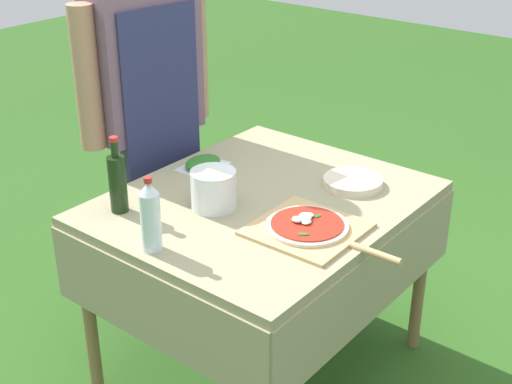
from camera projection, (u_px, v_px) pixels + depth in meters
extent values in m
plane|color=#2D5B1E|center=(262.00, 365.00, 2.91)|extent=(12.00, 12.00, 0.00)
cube|color=gray|center=(263.00, 203.00, 2.58)|extent=(1.14, 0.95, 0.04)
cube|color=gray|center=(375.00, 285.00, 2.38)|extent=(1.14, 0.01, 0.28)
cube|color=gray|center=(171.00, 204.00, 2.92)|extent=(1.14, 0.01, 0.28)
cube|color=gray|center=(151.00, 311.00, 2.25)|extent=(0.01, 0.95, 0.28)
cube|color=gray|center=(345.00, 188.00, 3.06)|extent=(0.01, 0.95, 0.28)
cylinder|color=olive|center=(421.00, 272.00, 2.88)|extent=(0.05, 0.05, 0.73)
cylinder|color=olive|center=(89.00, 312.00, 2.63)|extent=(0.05, 0.05, 0.73)
cylinder|color=olive|center=(260.00, 212.00, 3.34)|extent=(0.05, 0.05, 0.73)
cylinder|color=#333D56|center=(170.00, 214.00, 3.21)|extent=(0.12, 0.12, 0.84)
cylinder|color=#333D56|center=(140.00, 226.00, 3.11)|extent=(0.12, 0.12, 0.84)
cube|color=#6B5166|center=(144.00, 58.00, 2.84)|extent=(0.47, 0.25, 0.63)
cube|color=navy|center=(163.00, 120.00, 2.88)|extent=(0.36, 0.05, 0.91)
cylinder|color=#A37A5B|center=(196.00, 53.00, 3.02)|extent=(0.10, 0.10, 0.56)
cylinder|color=#A37A5B|center=(87.00, 79.00, 2.69)|extent=(0.10, 0.10, 0.56)
cube|color=tan|center=(307.00, 229.00, 2.36)|extent=(0.34, 0.34, 0.01)
cylinder|color=tan|center=(375.00, 253.00, 2.22)|extent=(0.03, 0.18, 0.02)
cylinder|color=beige|center=(307.00, 226.00, 2.35)|extent=(0.28, 0.28, 0.01)
cylinder|color=#B22819|center=(307.00, 223.00, 2.35)|extent=(0.24, 0.24, 0.00)
ellipsoid|color=white|center=(308.00, 215.00, 2.39)|extent=(0.05, 0.05, 0.01)
ellipsoid|color=white|center=(305.00, 218.00, 2.36)|extent=(0.05, 0.05, 0.02)
ellipsoid|color=white|center=(306.00, 222.00, 2.34)|extent=(0.04, 0.03, 0.01)
ellipsoid|color=white|center=(297.00, 219.00, 2.35)|extent=(0.05, 0.05, 0.02)
ellipsoid|color=white|center=(305.00, 216.00, 2.37)|extent=(0.06, 0.05, 0.02)
ellipsoid|color=#286B23|center=(317.00, 216.00, 2.39)|extent=(0.04, 0.03, 0.00)
ellipsoid|color=#286B23|center=(304.00, 234.00, 2.28)|extent=(0.04, 0.04, 0.00)
ellipsoid|color=#286B23|center=(295.00, 221.00, 2.36)|extent=(0.02, 0.04, 0.00)
cylinder|color=black|center=(118.00, 184.00, 2.45)|extent=(0.06, 0.06, 0.20)
cylinder|color=black|center=(114.00, 149.00, 2.39)|extent=(0.02, 0.02, 0.06)
cylinder|color=#B22823|center=(114.00, 139.00, 2.37)|extent=(0.03, 0.03, 0.02)
cylinder|color=silver|center=(151.00, 222.00, 2.21)|extent=(0.06, 0.06, 0.20)
cone|color=silver|center=(148.00, 188.00, 2.16)|extent=(0.06, 0.06, 0.04)
cylinder|color=#B22823|center=(148.00, 180.00, 2.15)|extent=(0.03, 0.03, 0.02)
cube|color=silver|center=(203.00, 167.00, 2.82)|extent=(0.20, 0.16, 0.01)
ellipsoid|color=#286B23|center=(203.00, 162.00, 2.81)|extent=(0.17, 0.13, 0.03)
cylinder|color=silver|center=(213.00, 189.00, 2.48)|extent=(0.16, 0.16, 0.14)
cylinder|color=beige|center=(352.00, 185.00, 2.67)|extent=(0.23, 0.23, 0.00)
cylinder|color=beige|center=(353.00, 184.00, 2.67)|extent=(0.23, 0.23, 0.00)
cylinder|color=beige|center=(353.00, 183.00, 2.67)|extent=(0.22, 0.22, 0.00)
cylinder|color=beige|center=(353.00, 181.00, 2.67)|extent=(0.22, 0.22, 0.00)
cylinder|color=beige|center=(353.00, 180.00, 2.66)|extent=(0.22, 0.22, 0.00)
cylinder|color=beige|center=(353.00, 179.00, 2.66)|extent=(0.22, 0.22, 0.00)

